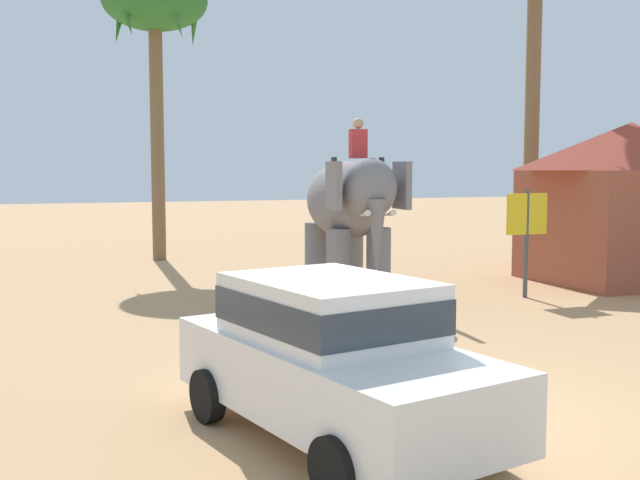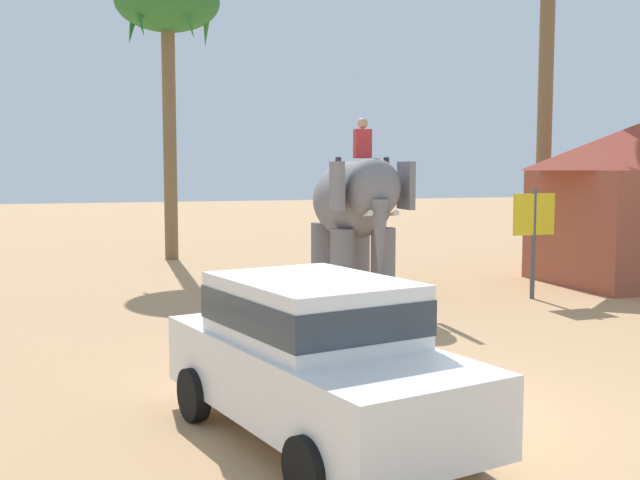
% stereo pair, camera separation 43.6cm
% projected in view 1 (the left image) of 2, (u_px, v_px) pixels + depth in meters
% --- Properties ---
extents(ground_plane, '(120.00, 120.00, 0.00)m').
position_uv_depth(ground_plane, '(440.00, 412.00, 8.89)').
color(ground_plane, tan).
extents(car_sedan_foreground, '(2.52, 4.36, 1.70)m').
position_uv_depth(car_sedan_foreground, '(332.00, 353.00, 7.89)').
color(car_sedan_foreground, white).
rests_on(car_sedan_foreground, ground).
extents(elephant_with_mahout, '(1.94, 3.95, 3.88)m').
position_uv_depth(elephant_with_mahout, '(349.00, 208.00, 16.54)').
color(elephant_with_mahout, slate).
rests_on(elephant_with_mahout, ground).
extents(palm_tree_left_of_road, '(3.20, 3.20, 8.85)m').
position_uv_depth(palm_tree_left_of_road, '(155.00, 10.00, 23.18)').
color(palm_tree_left_of_road, brown).
rests_on(palm_tree_left_of_road, ground).
extents(roadside_hut, '(5.06, 4.27, 4.00)m').
position_uv_depth(roadside_hut, '(629.00, 197.00, 19.15)').
color(roadside_hut, '#994C38').
rests_on(roadside_hut, ground).
extents(signboard_yellow, '(1.00, 0.10, 2.40)m').
position_uv_depth(signboard_yellow, '(527.00, 221.00, 16.72)').
color(signboard_yellow, '#4C4C51').
rests_on(signboard_yellow, ground).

